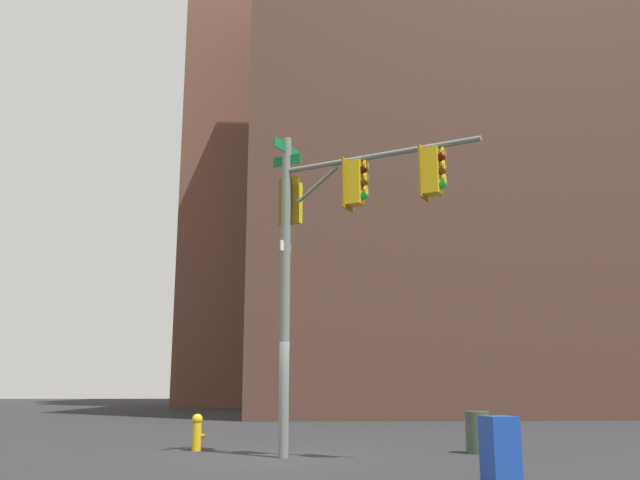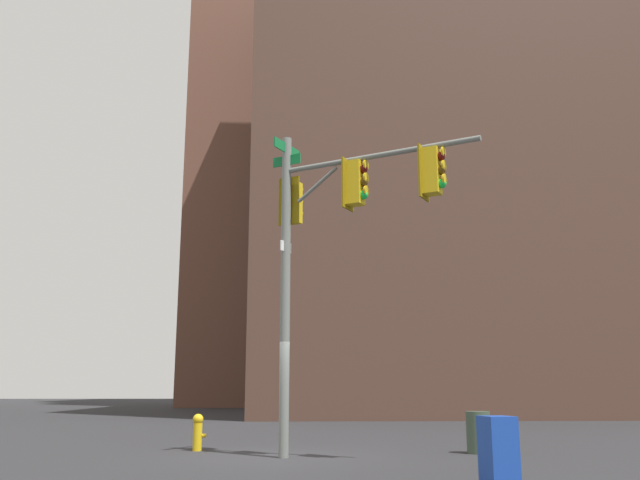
{
  "view_description": "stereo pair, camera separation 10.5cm",
  "coord_description": "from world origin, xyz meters",
  "px_view_note": "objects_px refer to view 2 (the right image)",
  "views": [
    {
      "loc": [
        0.37,
        -15.78,
        1.45
      ],
      "look_at": [
        1.08,
        -0.77,
        4.75
      ],
      "focal_mm": 38.27,
      "sensor_mm": 36.0,
      "label": 1
    },
    {
      "loc": [
        0.47,
        -15.78,
        1.45
      ],
      "look_at": [
        1.08,
        -0.77,
        4.75
      ],
      "focal_mm": 38.27,
      "sensor_mm": 36.0,
      "label": 2
    }
  ],
  "objects_px": {
    "signal_pole_assembly": "(330,223)",
    "fire_hydrant": "(198,431)",
    "litter_bin": "(478,432)",
    "newspaper_box": "(498,452)"
  },
  "relations": [
    {
      "from": "litter_bin",
      "to": "fire_hydrant",
      "type": "bearing_deg",
      "value": 171.75
    },
    {
      "from": "fire_hydrant",
      "to": "litter_bin",
      "type": "relative_size",
      "value": 0.92
    },
    {
      "from": "signal_pole_assembly",
      "to": "newspaper_box",
      "type": "bearing_deg",
      "value": -30.89
    },
    {
      "from": "signal_pole_assembly",
      "to": "litter_bin",
      "type": "relative_size",
      "value": 7.72
    },
    {
      "from": "fire_hydrant",
      "to": "newspaper_box",
      "type": "xyz_separation_m",
      "value": [
        5.42,
        -6.56,
        0.05
      ]
    },
    {
      "from": "signal_pole_assembly",
      "to": "litter_bin",
      "type": "xyz_separation_m",
      "value": [
        3.53,
        1.35,
        -4.65
      ]
    },
    {
      "from": "signal_pole_assembly",
      "to": "fire_hydrant",
      "type": "xyz_separation_m",
      "value": [
        -3.1,
        2.31,
        -4.66
      ]
    },
    {
      "from": "signal_pole_assembly",
      "to": "litter_bin",
      "type": "distance_m",
      "value": 5.99
    },
    {
      "from": "signal_pole_assembly",
      "to": "newspaper_box",
      "type": "height_order",
      "value": "signal_pole_assembly"
    },
    {
      "from": "signal_pole_assembly",
      "to": "litter_bin",
      "type": "bearing_deg",
      "value": 51.34
    }
  ]
}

